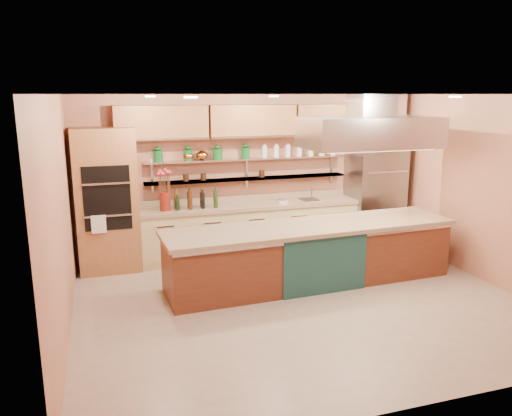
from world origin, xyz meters
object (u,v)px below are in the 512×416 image
object	(u,v)px
island	(311,254)
green_canister	(218,154)
flower_vase	(165,201)
refrigerator	(375,190)
copper_kettle	(202,155)
kitchen_scale	(282,200)

from	to	relation	value
island	green_canister	xyz separation A→B (m)	(-1.00, 1.71, 1.35)
island	flower_vase	bearing A→B (deg)	140.18
refrigerator	copper_kettle	xyz separation A→B (m)	(-3.21, 0.23, 0.74)
island	green_canister	bearing A→B (deg)	117.72
kitchen_scale	copper_kettle	distance (m)	1.61
island	flower_vase	world-z (taller)	flower_vase
refrigerator	green_canister	distance (m)	3.03
flower_vase	copper_kettle	distance (m)	1.01
refrigerator	flower_vase	distance (m)	3.89
refrigerator	flower_vase	world-z (taller)	refrigerator
island	copper_kettle	world-z (taller)	copper_kettle
kitchen_scale	copper_kettle	xyz separation A→B (m)	(-1.37, 0.22, 0.82)
flower_vase	copper_kettle	world-z (taller)	copper_kettle
refrigerator	flower_vase	xyz separation A→B (m)	(-3.89, 0.01, 0.04)
flower_vase	kitchen_scale	distance (m)	2.05
kitchen_scale	green_canister	size ratio (longest dim) A/B	0.88
flower_vase	kitchen_scale	world-z (taller)	flower_vase
island	kitchen_scale	bearing A→B (deg)	83.91
refrigerator	green_canister	bearing A→B (deg)	175.51
refrigerator	island	distance (m)	2.51
island	green_canister	distance (m)	2.40
refrigerator	copper_kettle	world-z (taller)	refrigerator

